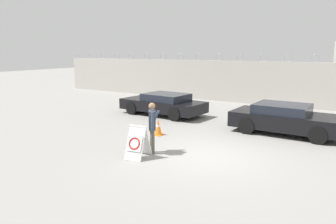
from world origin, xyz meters
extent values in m
plane|color=gray|center=(0.00, 0.00, 0.00)|extent=(90.00, 90.00, 0.00)
cube|color=#ADA8A0|center=(0.00, 11.15, 1.33)|extent=(36.00, 0.30, 2.66)
torus|color=gray|center=(-17.60, 11.15, 2.88)|extent=(0.47, 0.03, 0.47)
torus|color=gray|center=(-16.13, 11.15, 2.88)|extent=(0.47, 0.03, 0.47)
torus|color=gray|center=(-14.67, 11.15, 2.88)|extent=(0.47, 0.03, 0.47)
torus|color=gray|center=(-13.20, 11.15, 2.88)|extent=(0.47, 0.03, 0.47)
torus|color=gray|center=(-11.73, 11.15, 2.88)|extent=(0.47, 0.03, 0.47)
torus|color=gray|center=(-10.27, 11.15, 2.88)|extent=(0.47, 0.03, 0.47)
torus|color=gray|center=(-8.80, 11.15, 2.88)|extent=(0.47, 0.03, 0.47)
torus|color=gray|center=(-7.33, 11.15, 2.88)|extent=(0.47, 0.03, 0.47)
torus|color=gray|center=(-5.87, 11.15, 2.88)|extent=(0.47, 0.03, 0.47)
torus|color=gray|center=(-4.40, 11.15, 2.88)|extent=(0.47, 0.03, 0.47)
torus|color=gray|center=(-2.93, 11.15, 2.88)|extent=(0.47, 0.03, 0.47)
torus|color=gray|center=(-1.47, 11.15, 2.88)|extent=(0.47, 0.03, 0.47)
torus|color=gray|center=(0.00, 11.15, 2.88)|extent=(0.47, 0.03, 0.47)
torus|color=gray|center=(1.47, 11.15, 2.88)|extent=(0.47, 0.03, 0.47)
cube|color=white|center=(-1.73, -1.39, 0.49)|extent=(0.63, 0.51, 1.00)
cube|color=white|center=(-1.79, -1.00, 0.49)|extent=(0.63, 0.51, 1.00)
cube|color=white|center=(-1.76, -1.20, 1.01)|extent=(0.62, 0.15, 0.05)
cube|color=white|center=(-1.72, -1.43, 0.51)|extent=(0.51, 0.27, 0.46)
torus|color=red|center=(-1.72, -1.44, 0.51)|extent=(0.41, 0.25, 0.38)
cylinder|color=#514C42|center=(-1.57, -0.69, 0.40)|extent=(0.15, 0.15, 0.81)
cylinder|color=#514C42|center=(-1.67, -0.55, 0.40)|extent=(0.15, 0.15, 0.81)
cube|color=#384256|center=(-1.62, -0.62, 1.12)|extent=(0.42, 0.47, 0.62)
sphere|color=#936B4C|center=(-1.62, -0.62, 1.58)|extent=(0.22, 0.22, 0.22)
cylinder|color=#384256|center=(-1.47, -0.83, 1.13)|extent=(0.09, 0.09, 0.59)
cylinder|color=#384256|center=(-1.69, -0.35, 1.11)|extent=(0.32, 0.27, 0.57)
cube|color=orange|center=(-2.76, 1.43, 0.01)|extent=(0.37, 0.37, 0.03)
cone|color=orange|center=(-2.76, 1.43, 0.34)|extent=(0.32, 0.32, 0.63)
cylinder|color=white|center=(-2.76, 1.43, 0.38)|extent=(0.16, 0.16, 0.09)
cylinder|color=black|center=(-6.31, 4.24, 0.34)|extent=(0.69, 0.25, 0.68)
cylinder|color=black|center=(-6.17, 5.99, 0.34)|extent=(0.69, 0.25, 0.68)
cylinder|color=black|center=(-3.54, 4.02, 0.34)|extent=(0.69, 0.25, 0.68)
cylinder|color=black|center=(-3.40, 5.77, 0.34)|extent=(0.69, 0.25, 0.68)
cube|color=black|center=(-4.85, 5.01, 0.51)|extent=(4.62, 2.22, 0.55)
cube|color=black|center=(-4.63, 4.99, 0.96)|extent=(2.28, 1.85, 0.36)
cylinder|color=black|center=(2.92, 5.21, 0.33)|extent=(0.66, 0.22, 0.66)
cylinder|color=black|center=(2.87, 3.41, 0.33)|extent=(0.66, 0.22, 0.66)
cylinder|color=black|center=(0.25, 5.29, 0.33)|extent=(0.66, 0.22, 0.66)
cylinder|color=black|center=(0.20, 3.49, 0.33)|extent=(0.66, 0.22, 0.66)
cube|color=black|center=(1.56, 4.35, 0.54)|extent=(4.37, 2.04, 0.62)
cube|color=black|center=(1.34, 4.35, 1.03)|extent=(2.12, 1.78, 0.36)
camera|label=1|loc=(4.33, -9.17, 3.36)|focal=35.00mm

